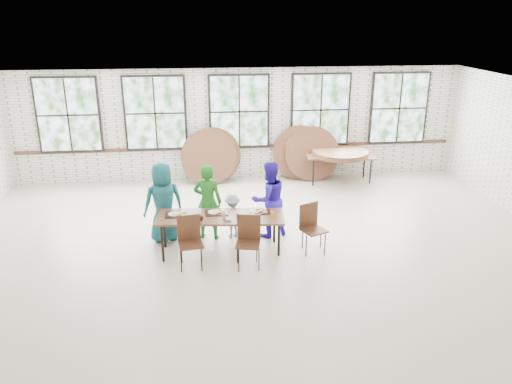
{
  "coord_description": "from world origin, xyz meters",
  "views": [
    {
      "loc": [
        -1.01,
        -8.7,
        4.36
      ],
      "look_at": [
        0.0,
        0.4,
        1.05
      ],
      "focal_mm": 35.0,
      "sensor_mm": 36.0,
      "label": 1
    }
  ],
  "objects_px": {
    "chair_near_right": "(248,237)",
    "dining_table": "(220,218)",
    "storage_table": "(340,157)",
    "chair_near_left": "(190,237)"
  },
  "relations": [
    {
      "from": "chair_near_right",
      "to": "dining_table",
      "type": "bearing_deg",
      "value": 141.12
    },
    {
      "from": "dining_table",
      "to": "storage_table",
      "type": "relative_size",
      "value": 1.32
    },
    {
      "from": "chair_near_left",
      "to": "storage_table",
      "type": "distance_m",
      "value": 5.89
    },
    {
      "from": "chair_near_left",
      "to": "storage_table",
      "type": "relative_size",
      "value": 0.51
    },
    {
      "from": "chair_near_left",
      "to": "chair_near_right",
      "type": "distance_m",
      "value": 1.05
    },
    {
      "from": "chair_near_left",
      "to": "chair_near_right",
      "type": "xyz_separation_m",
      "value": [
        1.05,
        -0.1,
        0.0
      ]
    },
    {
      "from": "dining_table",
      "to": "chair_near_right",
      "type": "relative_size",
      "value": 2.59
    },
    {
      "from": "dining_table",
      "to": "storage_table",
      "type": "bearing_deg",
      "value": 54.33
    },
    {
      "from": "dining_table",
      "to": "storage_table",
      "type": "height_order",
      "value": "same"
    },
    {
      "from": "chair_near_right",
      "to": "storage_table",
      "type": "distance_m",
      "value": 5.33
    }
  ]
}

